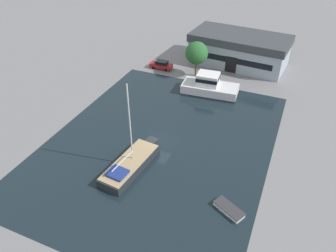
# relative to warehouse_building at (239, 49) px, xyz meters

# --- Properties ---
(ground_plane) EXTENTS (440.00, 440.00, 0.00)m
(ground_plane) POSITION_rel_warehouse_building_xyz_m (-3.66, -29.72, -3.01)
(ground_plane) COLOR slate
(water_canal) EXTENTS (29.05, 38.00, 0.01)m
(water_canal) POSITION_rel_warehouse_building_xyz_m (-3.66, -29.72, -3.00)
(water_canal) COLOR black
(water_canal) RESTS_ON ground
(warehouse_building) EXTENTS (19.29, 10.77, 5.95)m
(warehouse_building) POSITION_rel_warehouse_building_xyz_m (0.00, 0.00, 0.00)
(warehouse_building) COLOR #99A8B2
(warehouse_building) RESTS_ON ground
(quay_tree_near_building) EXTENTS (4.14, 4.14, 6.54)m
(quay_tree_near_building) POSITION_rel_warehouse_building_xyz_m (-5.97, -8.41, 1.45)
(quay_tree_near_building) COLOR brown
(quay_tree_near_building) RESTS_ON ground
(parked_car) EXTENTS (4.35, 1.72, 1.63)m
(parked_car) POSITION_rel_warehouse_building_xyz_m (-13.10, -8.22, -2.19)
(parked_car) COLOR maroon
(parked_car) RESTS_ON ground
(sailboat_moored) EXTENTS (4.07, 10.49, 11.47)m
(sailboat_moored) POSITION_rel_warehouse_building_xyz_m (-4.92, -35.63, -2.37)
(sailboat_moored) COLOR #23282D
(sailboat_moored) RESTS_ON water_canal
(motor_cruiser) EXTENTS (9.74, 4.93, 3.59)m
(motor_cruiser) POSITION_rel_warehouse_building_xyz_m (-1.65, -13.81, -1.71)
(motor_cruiser) COLOR silver
(motor_cruiser) RESTS_ON water_canal
(small_dinghy) EXTENTS (3.77, 2.88, 0.52)m
(small_dinghy) POSITION_rel_warehouse_building_xyz_m (8.04, -37.52, -2.74)
(small_dinghy) COLOR white
(small_dinghy) RESTS_ON water_canal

